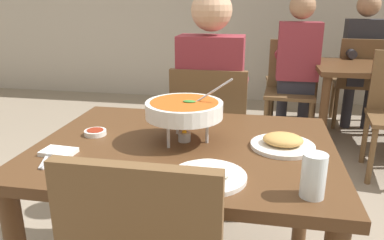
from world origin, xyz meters
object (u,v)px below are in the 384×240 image
Objects in this scene: patron_bg_left at (363,53)px; patron_bg_right at (298,59)px; rice_plate at (209,173)px; dining_table_main at (185,170)px; chair_bg_corner at (299,75)px; chair_bg_right at (290,84)px; diner_main at (211,92)px; drink_glass at (313,178)px; dining_table_far at (374,80)px; curry_bowl at (184,110)px; sauce_dish at (95,132)px; chair_bg_left at (359,78)px; chair_diner_main at (210,133)px; appetizer_plate at (283,143)px.

patron_bg_left is 1.00× the size of patron_bg_right.
dining_table_main is at bearing 115.62° from rice_plate.
rice_plate is at bearing -100.37° from chair_bg_corner.
dining_table_main is at bearing -104.13° from chair_bg_right.
patron_bg_right is at bearing -98.42° from chair_bg_corner.
drink_glass is at bearing -68.03° from diner_main.
chair_bg_right is (-0.69, 0.12, -0.09)m from dining_table_far.
curry_bowl is 2.38m from dining_table_far.
chair_bg_left reaches higher than sauce_dish.
rice_plate is 2.45m from patron_bg_right.
rice_plate is at bearing -99.62° from chair_bg_right.
chair_diner_main is 0.69× the size of patron_bg_right.
chair_bg_corner reaches higher than drink_glass.
curry_bowl is 0.37× the size of chair_bg_left.
sauce_dish is 0.10× the size of chair_bg_left.
chair_bg_right is (0.55, 2.14, -0.34)m from curry_bowl.
patron_bg_left reaches higher than appetizer_plate.
chair_bg_corner is at bearing 70.82° from chair_diner_main.
dining_table_far is at bearing -10.14° from chair_bg_right.
sauce_dish is at bearing -118.05° from diner_main.
rice_plate is 0.18× the size of patron_bg_right.
patron_bg_left is at bearing 68.83° from rice_plate.
drink_glass reaches higher than dining_table_far.
chair_bg_right is (0.41, 2.45, -0.23)m from rice_plate.
appetizer_plate is (0.24, 0.31, 0.00)m from rice_plate.
sauce_dish is 0.90m from drink_glass.
drink_glass is (0.07, -0.36, 0.04)m from appetizer_plate.
chair_diner_main and chair_bg_right have the same top height.
patron_bg_left reaches higher than drink_glass.
patron_bg_right is (0.97, 2.10, 0.01)m from sauce_dish.
diner_main is at bearing -124.32° from chair_bg_left.
chair_bg_corner is (0.66, 1.91, 0.00)m from chair_diner_main.
curry_bowl is at bearing -104.49° from chair_bg_corner.
chair_bg_left is (1.23, 1.80, -0.24)m from diner_main.
patron_bg_right is at bearing 66.79° from diner_main.
appetizer_plate is at bearing -113.12° from dining_table_far.
dining_table_main is 0.24m from curry_bowl.
appetizer_plate is 0.24× the size of dining_table_far.
drink_glass is at bearing -38.84° from curry_bowl.
drink_glass is 2.51m from dining_table_far.
dining_table_far is (0.86, 2.02, -0.15)m from appetizer_plate.
chair_bg_right is 0.69× the size of patron_bg_right.
diner_main and patron_bg_right have the same top height.
patron_bg_right is (0.59, 1.41, 0.24)m from chair_diner_main.
chair_bg_left is 0.69× the size of patron_bg_left.
diner_main reaches higher than chair_bg_corner.
dining_table_main is 0.77m from diner_main.
dining_table_main is 0.87× the size of patron_bg_right.
patron_bg_right is (-0.67, -0.50, 0.00)m from patron_bg_left.
drink_glass is at bearing -36.87° from dining_table_main.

